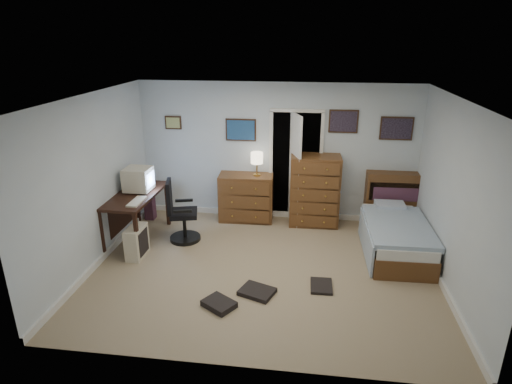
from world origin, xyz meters
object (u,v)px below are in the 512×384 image
computer_desk (130,204)px  office_chair (180,218)px  bed (395,237)px  low_dresser (246,197)px  tall_dresser (314,190)px

computer_desk → office_chair: bearing=6.9°
office_chair → bed: 3.47m
computer_desk → low_dresser: size_ratio=1.47×
computer_desk → bed: size_ratio=0.81×
bed → tall_dresser: bearing=142.1°
office_chair → tall_dresser: size_ratio=0.83×
low_dresser → computer_desk: bearing=-151.4°
office_chair → tall_dresser: (2.19, 0.98, 0.23)m
low_dresser → bed: 2.71m
office_chair → bed: (3.47, 0.02, -0.13)m
computer_desk → low_dresser: 2.08m
tall_dresser → bed: 1.64m
computer_desk → office_chair: (0.82, 0.08, -0.22)m
tall_dresser → low_dresser: bearing=176.4°
office_chair → bed: office_chair is taller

